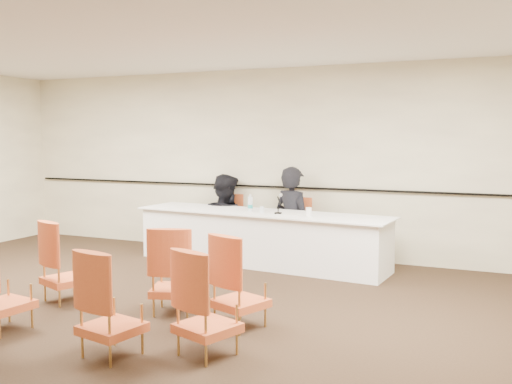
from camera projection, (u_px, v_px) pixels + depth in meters
floor at (133, 328)px, 5.69m from camera, size 10.00×10.00×0.00m
ceiling at (127, 21)px, 5.40m from camera, size 10.00×10.00×0.00m
wall_back at (280, 162)px, 9.19m from camera, size 10.00×0.04×3.00m
wall_rail at (279, 187)px, 9.19m from camera, size 9.80×0.04×0.03m
panel_table at (261, 238)px, 8.52m from camera, size 4.01×1.23×0.79m
panelist_main at (293, 226)px, 8.90m from camera, size 0.80×0.67×1.87m
panelist_main_chair at (293, 229)px, 8.90m from camera, size 0.54×0.54×0.95m
panelist_second at (225, 230)px, 9.50m from camera, size 1.09×0.96×1.86m
panelist_second_chair at (225, 223)px, 9.49m from camera, size 0.54×0.54×0.95m
papers at (288, 214)px, 8.21m from camera, size 0.31×0.24×0.00m
microphone at (278, 204)px, 8.25m from camera, size 0.13×0.22×0.29m
water_bottle at (250, 203)px, 8.56m from camera, size 0.10×0.10×0.25m
drinking_glass at (262, 210)px, 8.34m from camera, size 0.08×0.08×0.10m
coffee_cup at (309, 212)px, 7.95m from camera, size 0.10×0.10×0.13m
aud_chair_front_left at (66, 261)px, 6.59m from camera, size 0.65×0.65×0.95m
aud_chair_front_mid at (174, 269)px, 6.15m from camera, size 0.64×0.64×0.95m
aud_chair_front_right at (240, 281)px, 5.68m from camera, size 0.65×0.65×0.95m
aud_chair_back_left at (3, 283)px, 5.59m from camera, size 0.56×0.56×0.95m
aud_chair_back_mid at (112, 303)px, 4.92m from camera, size 0.59×0.59×0.95m
aud_chair_back_right at (207, 302)px, 4.94m from camera, size 0.64×0.64×0.95m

